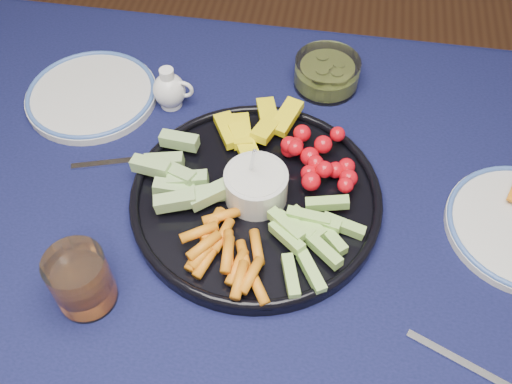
% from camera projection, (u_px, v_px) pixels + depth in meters
% --- Properties ---
extents(dining_table, '(1.67, 1.07, 0.75)m').
position_uv_depth(dining_table, '(283.00, 288.00, 0.88)').
color(dining_table, '#4F341A').
rests_on(dining_table, ground).
extents(crudite_platter, '(0.38, 0.38, 0.12)m').
position_uv_depth(crudite_platter, '(254.00, 194.00, 0.85)').
color(crudite_platter, black).
rests_on(crudite_platter, dining_table).
extents(creamer_pitcher, '(0.07, 0.06, 0.08)m').
position_uv_depth(creamer_pitcher, '(170.00, 90.00, 0.98)').
color(creamer_pitcher, white).
rests_on(creamer_pitcher, dining_table).
extents(pickle_bowl, '(0.12, 0.12, 0.05)m').
position_uv_depth(pickle_bowl, '(327.00, 74.00, 1.02)').
color(pickle_bowl, white).
rests_on(pickle_bowl, dining_table).
extents(juice_tumbler, '(0.08, 0.08, 0.09)m').
position_uv_depth(juice_tumbler, '(82.00, 283.00, 0.74)').
color(juice_tumbler, white).
rests_on(juice_tumbler, dining_table).
extents(fork_left, '(0.18, 0.07, 0.00)m').
position_uv_depth(fork_left, '(138.00, 160.00, 0.92)').
color(fork_left, silver).
rests_on(fork_left, dining_table).
extents(fork_right, '(0.16, 0.08, 0.00)m').
position_uv_depth(fork_right, '(482.00, 373.00, 0.71)').
color(fork_right, silver).
rests_on(fork_right, dining_table).
extents(side_plate_extra, '(0.23, 0.23, 0.02)m').
position_uv_depth(side_plate_extra, '(92.00, 95.00, 1.00)').
color(side_plate_extra, silver).
rests_on(side_plate_extra, dining_table).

